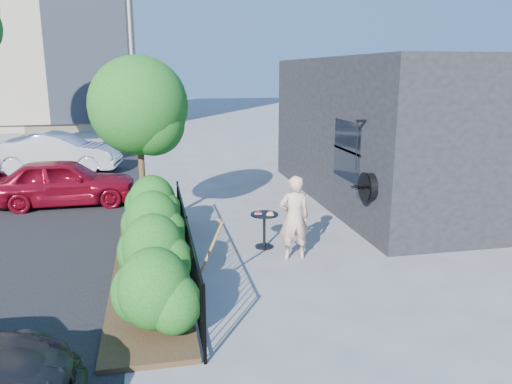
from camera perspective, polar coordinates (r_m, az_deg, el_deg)
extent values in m
plane|color=gray|center=(9.64, 1.26, -8.55)|extent=(120.00, 120.00, 0.00)
cube|color=black|center=(15.28, 17.96, 6.83)|extent=(6.00, 9.00, 4.00)
cube|color=black|center=(12.13, 10.38, 4.69)|extent=(0.04, 1.60, 1.40)
cube|color=black|center=(12.13, 10.40, 4.69)|extent=(0.05, 1.70, 0.06)
cylinder|color=black|center=(10.84, 12.77, 0.56)|extent=(0.18, 0.60, 0.60)
cylinder|color=black|center=(10.80, 12.28, 0.53)|extent=(0.03, 0.64, 0.64)
cube|color=black|center=(11.07, 11.97, 7.95)|extent=(0.25, 0.06, 0.06)
cylinder|color=black|center=(11.10, 11.45, 5.13)|extent=(0.02, 0.02, 1.05)
cylinder|color=black|center=(6.50, -5.92, -14.85)|extent=(0.05, 0.05, 1.10)
cylinder|color=black|center=(9.24, -7.87, -6.04)|extent=(0.05, 0.05, 1.10)
cylinder|color=black|center=(12.11, -8.89, -1.31)|extent=(0.05, 0.05, 1.10)
cube|color=black|center=(9.09, -7.98, -3.01)|extent=(0.03, 6.00, 0.03)
cube|color=black|center=(9.40, -7.78, -8.62)|extent=(0.03, 6.00, 0.03)
cylinder|color=black|center=(6.59, -6.01, -14.44)|extent=(0.02, 0.02, 1.04)
cylinder|color=black|center=(6.77, -6.19, -13.65)|extent=(0.02, 0.02, 1.04)
cylinder|color=black|center=(6.94, -6.36, -12.90)|extent=(0.02, 0.02, 1.04)
cylinder|color=black|center=(7.12, -6.52, -12.19)|extent=(0.02, 0.02, 1.04)
cylinder|color=black|center=(7.30, -6.67, -11.52)|extent=(0.02, 0.02, 1.04)
cylinder|color=black|center=(7.48, -6.82, -10.87)|extent=(0.02, 0.02, 1.04)
cylinder|color=black|center=(7.67, -6.95, -10.26)|extent=(0.02, 0.02, 1.04)
cylinder|color=black|center=(7.85, -7.08, -9.68)|extent=(0.02, 0.02, 1.04)
cylinder|color=black|center=(8.03, -7.20, -9.12)|extent=(0.02, 0.02, 1.04)
cylinder|color=black|center=(8.22, -7.32, -8.58)|extent=(0.02, 0.02, 1.04)
cylinder|color=black|center=(8.40, -7.43, -8.07)|extent=(0.02, 0.02, 1.04)
cylinder|color=black|center=(8.59, -7.54, -7.59)|extent=(0.02, 0.02, 1.04)
cylinder|color=black|center=(8.78, -7.64, -7.12)|extent=(0.02, 0.02, 1.04)
cylinder|color=black|center=(8.96, -7.74, -6.67)|extent=(0.02, 0.02, 1.04)
cylinder|color=black|center=(9.15, -7.83, -6.24)|extent=(0.02, 0.02, 1.04)
cylinder|color=black|center=(9.34, -7.92, -5.83)|extent=(0.02, 0.02, 1.04)
cylinder|color=black|center=(9.53, -8.00, -5.44)|extent=(0.02, 0.02, 1.04)
cylinder|color=black|center=(9.72, -8.09, -5.06)|extent=(0.02, 0.02, 1.04)
cylinder|color=black|center=(9.90, -8.16, -4.69)|extent=(0.02, 0.02, 1.04)
cylinder|color=black|center=(10.09, -8.24, -4.34)|extent=(0.02, 0.02, 1.04)
cylinder|color=black|center=(10.28, -8.31, -4.00)|extent=(0.02, 0.02, 1.04)
cylinder|color=black|center=(10.48, -8.38, -3.67)|extent=(0.02, 0.02, 1.04)
cylinder|color=black|center=(10.67, -8.45, -3.36)|extent=(0.02, 0.02, 1.04)
cylinder|color=black|center=(10.86, -8.52, -3.05)|extent=(0.02, 0.02, 1.04)
cylinder|color=black|center=(11.05, -8.58, -2.76)|extent=(0.02, 0.02, 1.04)
cylinder|color=black|center=(11.24, -8.64, -2.48)|extent=(0.02, 0.02, 1.04)
cylinder|color=black|center=(11.43, -8.70, -2.20)|extent=(0.02, 0.02, 1.04)
cylinder|color=black|center=(11.63, -8.75, -1.94)|extent=(0.02, 0.02, 1.04)
cylinder|color=black|center=(11.82, -8.81, -1.68)|extent=(0.02, 0.02, 1.04)
cylinder|color=black|center=(12.01, -8.86, -1.43)|extent=(0.02, 0.02, 1.04)
cube|color=#382616|center=(9.41, -12.08, -9.18)|extent=(1.30, 6.00, 0.08)
ellipsoid|color=#114E16|center=(7.13, -11.53, -11.03)|extent=(1.10, 1.10, 1.24)
ellipsoid|color=#114E16|center=(8.61, -11.63, -6.63)|extent=(1.10, 1.10, 1.24)
ellipsoid|color=#114E16|center=(10.04, -11.69, -3.70)|extent=(1.10, 1.10, 1.24)
ellipsoid|color=#114E16|center=(11.38, -11.74, -1.62)|extent=(1.10, 1.10, 1.24)
cylinder|color=#3F2B19|center=(11.75, -12.85, 1.31)|extent=(0.14, 0.14, 2.40)
sphere|color=#114E16|center=(11.53, -13.28, 9.30)|extent=(2.20, 2.20, 2.20)
sphere|color=#114E16|center=(11.35, -11.68, 7.65)|extent=(1.43, 1.43, 1.43)
cylinder|color=black|center=(10.44, 0.96, -2.58)|extent=(0.59, 0.59, 0.03)
cylinder|color=black|center=(10.55, 0.96, -4.47)|extent=(0.06, 0.06, 0.70)
cylinder|color=black|center=(10.66, 0.95, -6.24)|extent=(0.39, 0.39, 0.03)
cube|color=white|center=(10.47, 0.28, -2.43)|extent=(0.19, 0.19, 0.01)
cube|color=white|center=(10.40, 1.64, -2.56)|extent=(0.19, 0.19, 0.01)
torus|color=#4A0C15|center=(10.47, 0.28, -2.31)|extent=(0.13, 0.13, 0.04)
torus|color=#B1844B|center=(10.39, 1.64, -2.43)|extent=(0.13, 0.13, 0.04)
imported|color=tan|center=(9.84, 4.40, -2.93)|extent=(0.62, 0.42, 1.68)
cylinder|color=brown|center=(8.24, -5.44, -7.12)|extent=(0.54, 0.05, 1.15)
cube|color=gray|center=(8.47, -6.56, -11.19)|extent=(0.13, 0.18, 0.24)
cylinder|color=brown|center=(8.07, -4.21, -3.17)|extent=(0.10, 0.10, 0.07)
imported|color=maroon|center=(14.77, -21.08, 1.08)|extent=(3.91, 1.65, 1.32)
imported|color=silver|center=(19.76, -21.81, 4.22)|extent=(4.62, 2.13, 1.47)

